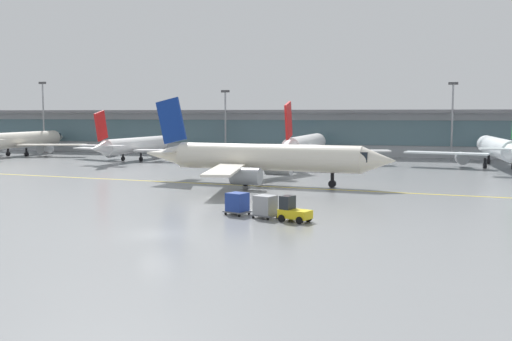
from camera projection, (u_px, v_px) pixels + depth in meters
The scene contains 14 objects.
ground_plane at pixel (157, 234), 44.32m from camera, with size 400.00×400.00×0.00m, color gray.
taxiway_centreline_stripe at pixel (263, 186), 73.46m from camera, with size 110.00×0.36×0.01m, color yellow.
terminal_concourse at pixel (333, 132), 128.19m from camera, with size 196.29×11.00×9.60m.
gate_airplane_0 at pixel (21, 140), 126.70m from camera, with size 30.37×32.61×10.82m.
gate_airplane_1 at pixel (135, 145), 113.82m from camera, with size 26.36×28.40×9.41m.
gate_airplane_2 at pixel (305, 145), 107.29m from camera, with size 30.34×32.55×10.81m.
gate_airplane_3 at pixel (498, 148), 97.96m from camera, with size 29.80×32.11×10.63m.
taxiing_regional_jet at pixel (264, 158), 75.23m from camera, with size 33.27×30.78×11.02m.
baggage_tug at pixel (293, 211), 49.45m from camera, with size 2.92×2.31×2.10m.
cargo_dolly_lead at pixel (265, 206), 51.03m from camera, with size 2.52×2.22×1.94m.
cargo_dolly_trailing at pixel (237, 203), 52.75m from camera, with size 2.52×2.22×1.94m.
apron_light_mast_0 at pixel (43, 114), 137.68m from camera, with size 1.80×0.36×16.03m.
apron_light_mast_1 at pixel (225, 120), 127.05m from camera, with size 1.80×0.36×13.75m.
apron_light_mast_2 at pixel (452, 118), 114.51m from camera, with size 1.80×0.36×14.77m.
Camera 1 is at (18.78, -40.10, 8.85)m, focal length 42.32 mm.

